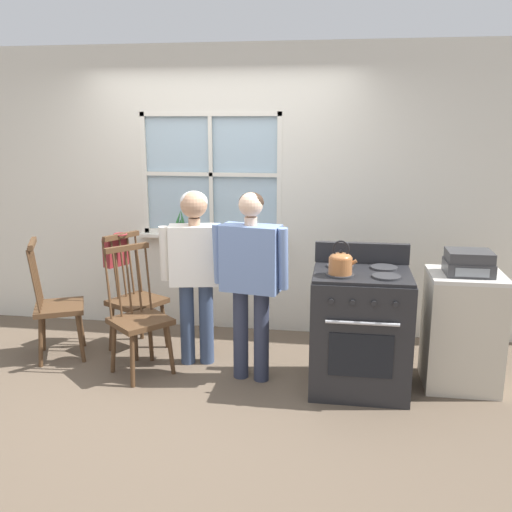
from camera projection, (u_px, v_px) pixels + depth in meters
The scene contains 13 objects.
ground_plane at pixel (188, 389), 4.39m from camera, with size 16.00×16.00×0.00m, color brown.
wall_back at pixel (224, 194), 5.43m from camera, with size 6.40×0.16×2.70m.
chair_by_window at pixel (135, 300), 5.07m from camera, with size 0.55×0.56×1.05m.
chair_near_wall at pixel (56, 306), 4.90m from camera, with size 0.54×0.55×1.05m.
chair_center_cluster at pixel (139, 319), 4.59m from camera, with size 0.58×0.58×1.05m.
person_elderly_left at pixel (195, 260), 4.67m from camera, with size 0.58×0.29×1.47m.
person_teen_center at pixel (251, 270), 4.37m from camera, with size 0.61×0.29×1.50m.
stove at pixel (360, 329), 4.33m from camera, with size 0.73×0.68×1.08m.
kettle at pixel (341, 262), 4.10m from camera, with size 0.21×0.17×0.25m.
potted_plant at pixel (181, 227), 5.47m from camera, with size 0.12×0.12×0.25m.
handbag at pixel (116, 251), 5.12m from camera, with size 0.25×0.24×0.31m.
side_counter at pixel (462, 330), 4.37m from camera, with size 0.55×0.50×0.90m.
stereo at pixel (469, 263), 4.23m from camera, with size 0.34×0.29×0.18m.
Camera 1 is at (1.12, -3.91, 2.02)m, focal length 40.00 mm.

